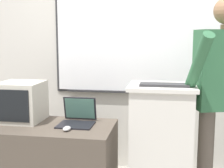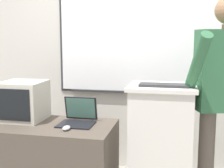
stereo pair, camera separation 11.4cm
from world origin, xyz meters
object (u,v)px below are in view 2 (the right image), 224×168
at_px(side_desk, 53,163).
at_px(crt_monitor, 24,101).
at_px(laptop, 79,116).
at_px(computer_mouse_by_keyboard, 191,85).
at_px(person_presenter, 224,90).
at_px(computer_mouse_by_laptop, 66,128).
at_px(wireless_keyboard, 164,85).
at_px(lectern_podium, 161,148).

relative_size(side_desk, crt_monitor, 2.83).
xyz_separation_m(laptop, computer_mouse_by_keyboard, (0.94, -0.07, 0.32)).
relative_size(person_presenter, computer_mouse_by_laptop, 17.48).
distance_m(side_desk, laptop, 0.47).
height_order(wireless_keyboard, computer_mouse_by_laptop, wireless_keyboard).
height_order(computer_mouse_by_keyboard, crt_monitor, computer_mouse_by_keyboard).
xyz_separation_m(computer_mouse_by_laptop, computer_mouse_by_keyboard, (0.97, 0.15, 0.36)).
xyz_separation_m(lectern_podium, laptop, (-0.72, 0.03, 0.22)).
bearing_deg(computer_mouse_by_keyboard, wireless_keyboard, -175.31).
bearing_deg(person_presenter, computer_mouse_by_laptop, 175.69).
xyz_separation_m(person_presenter, laptop, (-1.21, -0.04, -0.27)).
relative_size(side_desk, wireless_keyboard, 2.77).
relative_size(wireless_keyboard, computer_mouse_by_keyboard, 3.84).
bearing_deg(computer_mouse_by_keyboard, lectern_podium, 169.67).
bearing_deg(lectern_podium, laptop, 177.46).
bearing_deg(computer_mouse_by_keyboard, computer_mouse_by_laptop, -171.03).
height_order(lectern_podium, computer_mouse_by_laptop, lectern_podium).
height_order(laptop, wireless_keyboard, wireless_keyboard).
bearing_deg(laptop, computer_mouse_by_keyboard, -4.39).
relative_size(computer_mouse_by_keyboard, crt_monitor, 0.27).
height_order(side_desk, crt_monitor, crt_monitor).
height_order(laptop, computer_mouse_by_keyboard, computer_mouse_by_keyboard).
height_order(person_presenter, wireless_keyboard, person_presenter).
bearing_deg(side_desk, computer_mouse_by_laptop, -35.71).
height_order(lectern_podium, person_presenter, person_presenter).
height_order(lectern_podium, laptop, lectern_podium).
bearing_deg(wireless_keyboard, person_presenter, 15.78).
distance_m(computer_mouse_by_laptop, computer_mouse_by_keyboard, 1.05).
distance_m(wireless_keyboard, computer_mouse_by_laptop, 0.86).
height_order(laptop, computer_mouse_by_laptop, laptop).
distance_m(side_desk, crt_monitor, 0.62).
xyz_separation_m(wireless_keyboard, crt_monitor, (-1.26, 0.09, -0.20)).
distance_m(person_presenter, wireless_keyboard, 0.49).
relative_size(computer_mouse_by_laptop, computer_mouse_by_keyboard, 1.00).
bearing_deg(lectern_podium, crt_monitor, 178.37).
bearing_deg(wireless_keyboard, side_desk, -179.43).
relative_size(side_desk, laptop, 3.56).
distance_m(lectern_podium, computer_mouse_by_keyboard, 0.59).
height_order(lectern_podium, crt_monitor, lectern_podium).
height_order(computer_mouse_by_laptop, computer_mouse_by_keyboard, computer_mouse_by_keyboard).
bearing_deg(lectern_podium, wireless_keyboard, -75.87).
height_order(person_presenter, computer_mouse_by_laptop, person_presenter).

